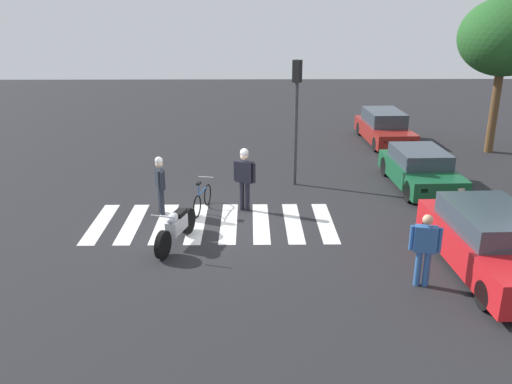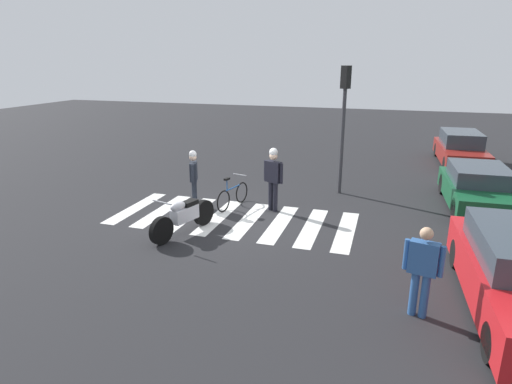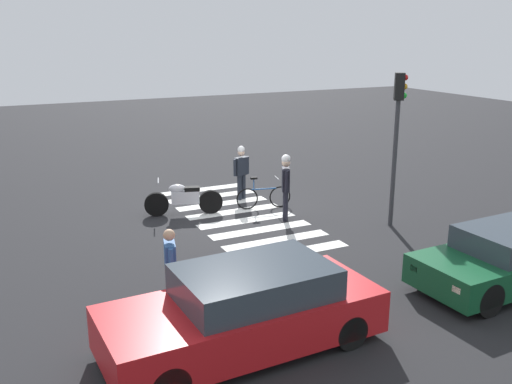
% 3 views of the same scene
% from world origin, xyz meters
% --- Properties ---
extents(ground_plane, '(60.00, 60.00, 0.00)m').
position_xyz_m(ground_plane, '(0.00, 0.00, 0.00)').
color(ground_plane, '#232326').
extents(police_motorcycle, '(2.20, 0.89, 1.07)m').
position_xyz_m(police_motorcycle, '(1.41, -0.83, 0.48)').
color(police_motorcycle, black).
rests_on(police_motorcycle, ground_plane).
extents(leaning_bicycle, '(1.64, 0.52, 0.99)m').
position_xyz_m(leaning_bicycle, '(-0.93, -0.36, 0.37)').
color(leaning_bicycle, black).
rests_on(leaning_bicycle, ground_plane).
extents(officer_on_foot, '(0.62, 0.35, 1.72)m').
position_xyz_m(officer_on_foot, '(-0.74, -1.53, 0.99)').
color(officer_on_foot, '#1E232D').
rests_on(officer_on_foot, ground_plane).
extents(officer_by_motorcycle, '(0.40, 0.64, 1.89)m').
position_xyz_m(officer_by_motorcycle, '(-1.00, 0.89, 1.11)').
color(officer_by_motorcycle, black).
rests_on(officer_by_motorcycle, ground_plane).
extents(pedestrian_bystander, '(0.31, 0.65, 1.66)m').
position_xyz_m(pedestrian_bystander, '(3.58, 4.76, 0.94)').
color(pedestrian_bystander, '#2D5999').
rests_on(pedestrian_bystander, ground_plane).
extents(crosswalk_stripes, '(2.91, 6.75, 0.01)m').
position_xyz_m(crosswalk_stripes, '(0.00, 0.00, 0.00)').
color(crosswalk_stripes, silver).
rests_on(crosswalk_stripes, ground_plane).
extents(car_green_compact, '(4.02, 1.89, 1.26)m').
position_xyz_m(car_green_compact, '(-3.06, 6.70, 0.61)').
color(car_green_compact, black).
rests_on(car_green_compact, ground_plane).
extents(car_red_convertible, '(4.74, 2.06, 1.43)m').
position_xyz_m(car_red_convertible, '(2.86, 6.54, 0.68)').
color(car_red_convertible, black).
rests_on(car_red_convertible, ground_plane).
extents(traffic_light_pole, '(0.36, 0.33, 4.13)m').
position_xyz_m(traffic_light_pole, '(-3.39, 2.57, 2.78)').
color(traffic_light_pole, '#38383D').
rests_on(traffic_light_pole, ground_plane).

